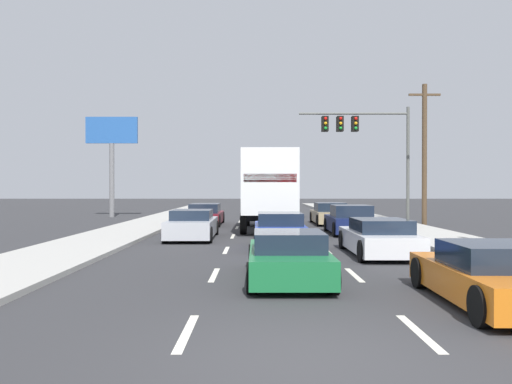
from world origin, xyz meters
TOP-DOWN VIEW (x-y plane):
  - ground_plane at (0.00, 25.00)m, footprint 140.00×140.00m
  - sidewalk_right at (6.80, 20.00)m, footprint 3.10×80.00m
  - sidewalk_left at (-6.80, 20.00)m, footprint 3.10×80.00m
  - lane_markings at (0.00, 21.24)m, footprint 3.54×52.00m
  - car_maroon at (-3.57, 23.18)m, footprint 1.92×4.67m
  - car_silver at (-3.33, 15.17)m, footprint 1.93×4.61m
  - box_truck at (-0.04, 19.27)m, footprint 2.76×8.20m
  - car_blue at (0.15, 11.90)m, footprint 1.85×4.04m
  - car_green at (0.05, 5.52)m, footprint 1.84×4.32m
  - car_tan at (3.62, 23.77)m, footprint 1.96×4.46m
  - car_navy at (3.65, 17.41)m, footprint 2.04×4.19m
  - car_white at (3.18, 9.94)m, footprint 1.90×4.41m
  - car_orange at (3.56, 3.03)m, footprint 1.88×4.25m
  - traffic_signal_mast at (5.78, 26.21)m, footprint 6.96×0.69m
  - utility_pole_mid at (8.92, 23.18)m, footprint 1.80×0.28m
  - roadside_billboard at (-11.14, 31.16)m, footprint 3.74×0.36m

SIDE VIEW (x-z plane):
  - ground_plane at x=0.00m, z-range 0.00..0.00m
  - lane_markings at x=0.00m, z-range 0.00..0.01m
  - sidewalk_right at x=6.80m, z-range 0.00..0.14m
  - sidewalk_left at x=-6.80m, z-range 0.00..0.14m
  - car_orange at x=3.56m, z-range -0.05..1.08m
  - car_green at x=0.05m, z-range -0.05..1.10m
  - car_white at x=3.18m, z-range -0.03..1.12m
  - car_silver at x=-3.33m, z-range -0.04..1.17m
  - car_maroon at x=-3.57m, z-range -0.04..1.19m
  - car_tan at x=3.62m, z-range -0.05..1.20m
  - car_blue at x=0.15m, z-range -0.05..1.21m
  - car_navy at x=3.65m, z-range -0.06..1.28m
  - box_truck at x=-0.04m, z-range 0.26..4.08m
  - utility_pole_mid at x=8.92m, z-range 0.14..8.16m
  - roadside_billboard at x=-11.14m, z-range 1.49..8.75m
  - traffic_signal_mast at x=5.78m, z-range 1.97..9.18m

